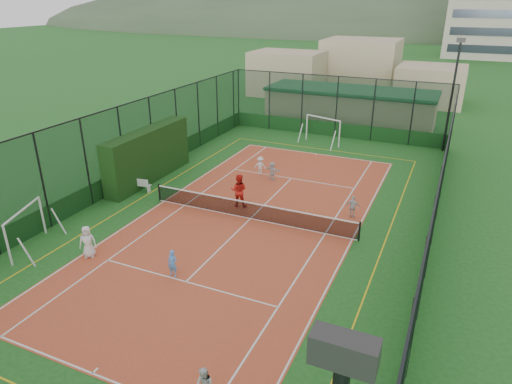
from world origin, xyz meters
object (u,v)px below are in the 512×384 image
at_px(coach, 239,190).
at_px(child_far_back, 272,171).
at_px(white_bench, 138,184).
at_px(child_near_left, 88,242).
at_px(child_far_left, 260,166).
at_px(child_near_mid, 173,263).
at_px(futsal_goal_far, 323,131).
at_px(child_far_right, 353,207).
at_px(futsal_goal_near, 26,230).
at_px(floodlight_ne, 452,97).
at_px(clubhouse, 350,106).

bearing_deg(coach, child_far_back, -106.88).
bearing_deg(white_bench, child_near_left, -76.49).
xyz_separation_m(white_bench, child_far_left, (5.66, 5.53, 0.19)).
distance_m(child_near_left, child_near_mid, 4.37).
distance_m(futsal_goal_far, coach, 13.45).
xyz_separation_m(child_far_right, child_far_back, (-5.99, 3.32, -0.02)).
bearing_deg(child_near_mid, futsal_goal_near, -175.73).
height_order(futsal_goal_near, child_far_left, futsal_goal_near).
distance_m(futsal_goal_far, child_near_left, 21.60).
distance_m(floodlight_ne, child_far_back, 15.00).
bearing_deg(child_near_mid, futsal_goal_far, 87.15).
xyz_separation_m(white_bench, child_near_mid, (7.07, -6.91, 0.17)).
relative_size(child_near_left, coach, 0.80).
xyz_separation_m(futsal_goal_near, child_far_right, (13.10, 9.42, -0.36)).
height_order(child_near_left, child_far_back, child_near_left).
distance_m(white_bench, child_near_left, 7.66).
relative_size(child_far_back, coach, 0.63).
distance_m(child_near_mid, child_far_right, 10.28).
bearing_deg(floodlight_ne, child_near_left, -120.68).
bearing_deg(child_far_left, futsal_goal_near, 55.01).
height_order(white_bench, coach, coach).
xyz_separation_m(futsal_goal_far, child_far_back, (-0.68, -8.93, -0.44)).
distance_m(clubhouse, child_far_back, 16.37).
bearing_deg(child_far_back, clubhouse, -78.17).
bearing_deg(clubhouse, child_near_mid, -91.47).
relative_size(white_bench, child_far_left, 1.27).
height_order(white_bench, child_far_back, child_far_back).
xyz_separation_m(futsal_goal_near, futsal_goal_far, (7.79, 21.66, 0.06)).
bearing_deg(child_far_back, white_bench, 52.27).
bearing_deg(coach, child_near_left, 48.96).
xyz_separation_m(child_near_left, child_far_back, (4.01, 12.16, -0.16)).
bearing_deg(child_far_left, child_near_mid, 86.03).
relative_size(futsal_goal_near, child_far_left, 2.47).
bearing_deg(child_far_right, futsal_goal_far, -69.40).
relative_size(futsal_goal_near, coach, 1.62).
relative_size(child_near_mid, child_far_left, 0.98).
xyz_separation_m(child_far_left, coach, (0.88, -5.02, 0.33)).
bearing_deg(futsal_goal_near, clubhouse, -35.43).
relative_size(clubhouse, child_far_left, 12.24).
distance_m(child_far_left, child_far_right, 8.03).
distance_m(child_far_right, child_far_back, 6.84).
bearing_deg(floodlight_ne, child_far_back, -131.58).
relative_size(clubhouse, futsal_goal_near, 4.96).
relative_size(child_far_left, coach, 0.65).
bearing_deg(child_far_right, floodlight_ne, -107.38).
xyz_separation_m(child_near_mid, child_far_right, (5.64, 8.60, 0.01)).
bearing_deg(child_far_back, child_near_mid, 107.28).
distance_m(futsal_goal_near, coach, 10.77).
bearing_deg(child_near_left, clubhouse, 47.08).
relative_size(floodlight_ne, futsal_goal_far, 2.53).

